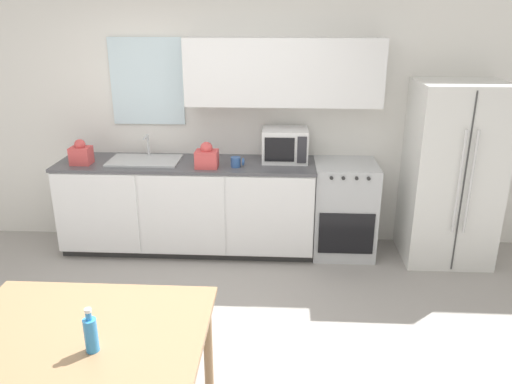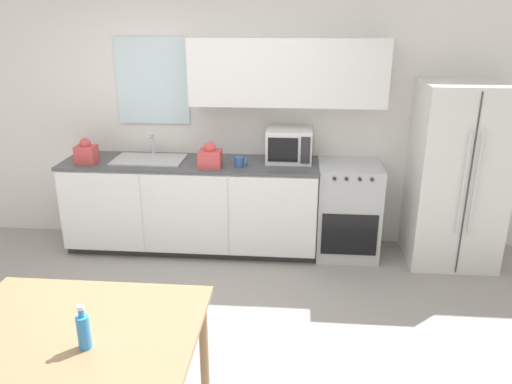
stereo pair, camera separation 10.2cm
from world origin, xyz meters
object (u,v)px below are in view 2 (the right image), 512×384
refrigerator (457,176)px  drink_bottle (84,331)px  coffee_mug (240,162)px  oven_range (347,210)px  dining_table (76,343)px  microwave (289,145)px

refrigerator → drink_bottle: size_ratio=7.35×
refrigerator → coffee_mug: bearing=-177.0°
oven_range → dining_table: (-1.64, -2.53, 0.20)m
oven_range → microwave: microwave is taller
refrigerator → microwave: (-1.58, 0.13, 0.22)m
coffee_mug → dining_table: (-0.59, -2.38, -0.31)m
refrigerator → drink_bottle: refrigerator is taller
refrigerator → coffee_mug: (-2.03, -0.11, 0.11)m
dining_table → drink_bottle: (0.12, -0.14, 0.18)m
refrigerator → coffee_mug: 2.03m
refrigerator → coffee_mug: refrigerator is taller
oven_range → coffee_mug: coffee_mug is taller
oven_range → drink_bottle: 3.09m
refrigerator → dining_table: 3.61m
refrigerator → coffee_mug: size_ratio=13.36×
refrigerator → microwave: size_ratio=3.92×
oven_range → refrigerator: size_ratio=0.54×
oven_range → drink_bottle: drink_bottle is taller
microwave → dining_table: microwave is taller
oven_range → drink_bottle: (-1.51, -2.67, 0.39)m
dining_table → refrigerator: bearing=43.5°
coffee_mug → drink_bottle: bearing=-100.5°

